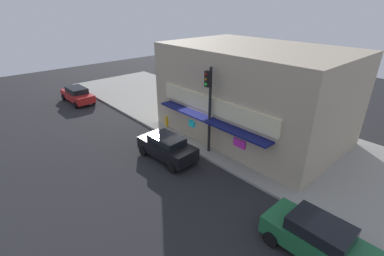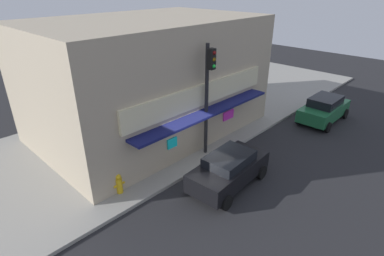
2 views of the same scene
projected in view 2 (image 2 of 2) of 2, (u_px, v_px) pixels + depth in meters
ground_plane at (198, 170)px, 14.86m from camera, size 63.64×63.64×0.00m
sidewalk at (135, 136)px, 18.01m from camera, size 42.43×10.20×0.16m
corner_building at (149, 77)px, 17.52m from camera, size 12.59×8.96×6.39m
traffic_light at (208, 87)px, 14.54m from camera, size 0.32×0.58×5.61m
fire_hydrant at (119, 184)px, 12.88m from camera, size 0.51×0.27×0.89m
trash_can at (219, 123)px, 18.54m from camera, size 0.54×0.54×0.76m
pedestrian at (170, 145)px, 14.87m from camera, size 0.51×0.52×1.72m
parked_car_green at (324, 109)px, 19.79m from camera, size 4.17×2.08×1.64m
parked_car_black at (229, 169)px, 13.47m from camera, size 4.14×2.17×1.57m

